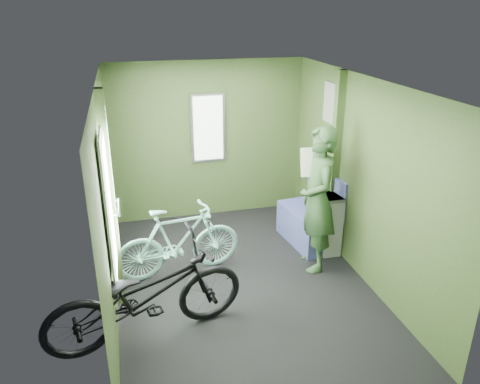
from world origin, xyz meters
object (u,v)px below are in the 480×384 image
object	(u,v)px
passenger	(317,200)
bicycle_black	(150,339)
bicycle_mint	(181,274)
bench_seat	(311,222)
waste_box	(329,224)

from	to	relation	value
passenger	bicycle_black	bearing A→B (deg)	-59.12
bicycle_mint	passenger	world-z (taller)	passenger
bicycle_mint	bench_seat	xyz separation A→B (m)	(1.82, 0.41, 0.29)
bicycle_black	bicycle_mint	size ratio (longest dim) A/B	1.29
bicycle_mint	passenger	bearing A→B (deg)	-104.50
passenger	waste_box	bearing A→B (deg)	139.41
bicycle_mint	passenger	distance (m)	1.86
bicycle_black	bench_seat	size ratio (longest dim) A/B	1.96
bicycle_black	waste_box	world-z (taller)	waste_box
bench_seat	bicycle_black	bearing A→B (deg)	-153.60
bicycle_black	passenger	bearing A→B (deg)	-78.80
bicycle_black	bench_seat	world-z (taller)	bench_seat
bicycle_mint	bench_seat	size ratio (longest dim) A/B	1.52
passenger	waste_box	distance (m)	0.64
bicycle_black	bench_seat	distance (m)	2.72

